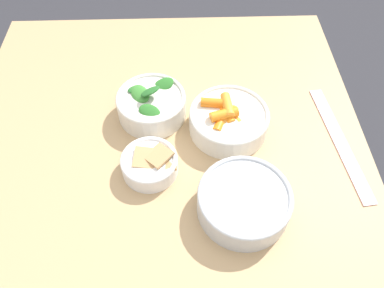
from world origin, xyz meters
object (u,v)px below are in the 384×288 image
(bowl_greens, at_px, (151,104))
(bowl_beans_hotdog, at_px, (244,202))
(ruler, at_px, (340,141))
(bowl_cookies, at_px, (150,163))
(bowl_carrots, at_px, (229,119))

(bowl_greens, distance_m, bowl_beans_hotdog, 0.30)
(bowl_greens, distance_m, ruler, 0.42)
(ruler, bearing_deg, bowl_cookies, -81.78)
(bowl_beans_hotdog, xyz_separation_m, ruler, (-0.15, 0.23, -0.03))
(bowl_cookies, bearing_deg, ruler, 98.22)
(bowl_carrots, bearing_deg, bowl_beans_hotdog, 2.89)
(bowl_cookies, bearing_deg, bowl_carrots, 121.90)
(bowl_greens, bearing_deg, ruler, 76.97)
(bowl_cookies, height_order, ruler, bowl_cookies)
(bowl_cookies, bearing_deg, bowl_beans_hotdog, 61.83)
(ruler, bearing_deg, bowl_carrots, -100.65)
(bowl_carrots, xyz_separation_m, ruler, (0.04, 0.24, -0.03))
(bowl_carrots, bearing_deg, bowl_cookies, -58.10)
(bowl_beans_hotdog, distance_m, ruler, 0.28)
(ruler, bearing_deg, bowl_beans_hotdog, -56.27)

